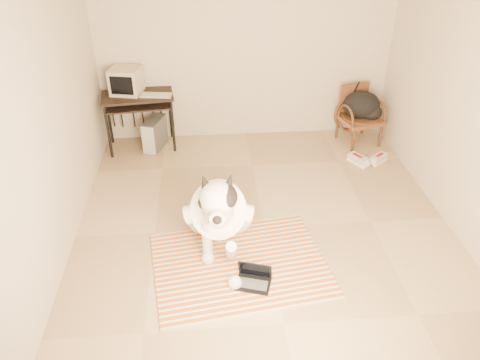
{
  "coord_description": "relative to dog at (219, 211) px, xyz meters",
  "views": [
    {
      "loc": [
        -0.59,
        -3.95,
        3.15
      ],
      "look_at": [
        -0.29,
        -0.31,
        0.82
      ],
      "focal_mm": 35.0,
      "sensor_mm": 36.0,
      "label": 1
    }
  ],
  "objects": [
    {
      "name": "floor",
      "position": [
        0.49,
        0.23,
        -0.41
      ],
      "size": [
        4.5,
        4.5,
        0.0
      ],
      "primitive_type": "plane",
      "color": "tan",
      "rests_on": "ground"
    },
    {
      "name": "wall_back",
      "position": [
        0.49,
        2.48,
        0.94
      ],
      "size": [
        4.5,
        0.0,
        4.5
      ],
      "primitive_type": "plane",
      "rotation": [
        1.57,
        0.0,
        0.0
      ],
      "color": "#C2B29F",
      "rests_on": "floor"
    },
    {
      "name": "wall_front",
      "position": [
        0.49,
        -2.02,
        0.94
      ],
      "size": [
        4.5,
        0.0,
        4.5
      ],
      "primitive_type": "plane",
      "rotation": [
        -1.57,
        0.0,
        0.0
      ],
      "color": "#C2B29F",
      "rests_on": "floor"
    },
    {
      "name": "wall_left",
      "position": [
        -1.51,
        0.23,
        0.94
      ],
      "size": [
        0.0,
        4.5,
        4.5
      ],
      "primitive_type": "plane",
      "rotation": [
        1.57,
        0.0,
        1.57
      ],
      "color": "#C2B29F",
      "rests_on": "floor"
    },
    {
      "name": "wall_right",
      "position": [
        2.49,
        0.23,
        0.94
      ],
      "size": [
        0.0,
        4.5,
        4.5
      ],
      "primitive_type": "plane",
      "rotation": [
        1.57,
        0.0,
        -1.57
      ],
      "color": "#C2B29F",
      "rests_on": "floor"
    },
    {
      "name": "rug",
      "position": [
        0.18,
        -0.34,
        -0.4
      ],
      "size": [
        1.8,
        1.48,
        0.02
      ],
      "color": "#D54F09",
      "rests_on": "floor"
    },
    {
      "name": "dog",
      "position": [
        0.0,
        0.0,
        0.0
      ],
      "size": [
        0.7,
        1.47,
        1.05
      ],
      "color": "silver",
      "rests_on": "rug"
    },
    {
      "name": "laptop",
      "position": [
        0.28,
        -0.6,
        -0.34
      ],
      "size": [
        0.36,
        0.31,
        0.22
      ],
      "color": "black",
      "rests_on": "rug"
    },
    {
      "name": "computer_desk",
      "position": [
        -0.98,
        2.18,
        0.25
      ],
      "size": [
        0.99,
        0.63,
        0.78
      ],
      "color": "black",
      "rests_on": "floor"
    },
    {
      "name": "crt_monitor",
      "position": [
        -1.11,
        2.27,
        0.53
      ],
      "size": [
        0.44,
        0.43,
        0.34
      ],
      "color": "tan",
      "rests_on": "computer_desk"
    },
    {
      "name": "desk_keyboard",
      "position": [
        -0.73,
        2.12,
        0.38
      ],
      "size": [
        0.42,
        0.2,
        0.03
      ],
      "primitive_type": "cube",
      "rotation": [
        0.0,
        0.0,
        -0.14
      ],
      "color": "tan",
      "rests_on": "computer_desk"
    },
    {
      "name": "pc_tower",
      "position": [
        -0.8,
        2.15,
        -0.2
      ],
      "size": [
        0.33,
        0.49,
        0.43
      ],
      "color": "#464648",
      "rests_on": "floor"
    },
    {
      "name": "rattan_chair",
      "position": [
        2.05,
        2.12,
        -0.01
      ],
      "size": [
        0.64,
        0.63,
        0.79
      ],
      "color": "brown",
      "rests_on": "floor"
    },
    {
      "name": "backpack",
      "position": [
        2.09,
        2.1,
        0.13
      ],
      "size": [
        0.53,
        0.43,
        0.38
      ],
      "color": "black",
      "rests_on": "rattan_chair"
    },
    {
      "name": "sneaker_left",
      "position": [
        1.9,
        1.49,
        -0.37
      ],
      "size": [
        0.26,
        0.32,
        0.11
      ],
      "color": "white",
      "rests_on": "floor"
    },
    {
      "name": "sneaker_right",
      "position": [
        2.18,
        1.5,
        -0.37
      ],
      "size": [
        0.3,
        0.27,
        0.1
      ],
      "color": "white",
      "rests_on": "floor"
    }
  ]
}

